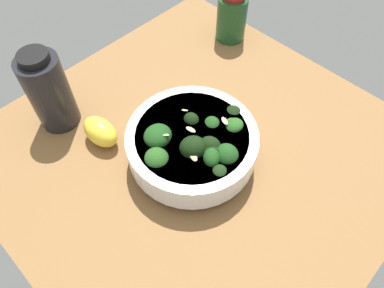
% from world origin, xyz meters
% --- Properties ---
extents(ground_plane, '(0.68, 0.68, 0.05)m').
position_xyz_m(ground_plane, '(0.00, 0.00, -0.02)').
color(ground_plane, brown).
extents(bowl_of_broccoli, '(0.22, 0.22, 0.09)m').
position_xyz_m(bowl_of_broccoli, '(-0.02, -0.01, 0.04)').
color(bowl_of_broccoli, white).
rests_on(bowl_of_broccoli, ground_plane).
extents(lemon_wedge, '(0.05, 0.08, 0.05)m').
position_xyz_m(lemon_wedge, '(-0.11, 0.13, 0.03)').
color(lemon_wedge, yellow).
rests_on(lemon_wedge, ground_plane).
extents(bottle_tall, '(0.07, 0.07, 0.12)m').
position_xyz_m(bottle_tall, '(0.27, 0.16, 0.06)').
color(bottle_tall, '#194723').
rests_on(bottle_tall, ground_plane).
extents(bottle_short, '(0.07, 0.07, 0.16)m').
position_xyz_m(bottle_short, '(-0.13, 0.23, 0.08)').
color(bottle_short, black).
rests_on(bottle_short, ground_plane).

